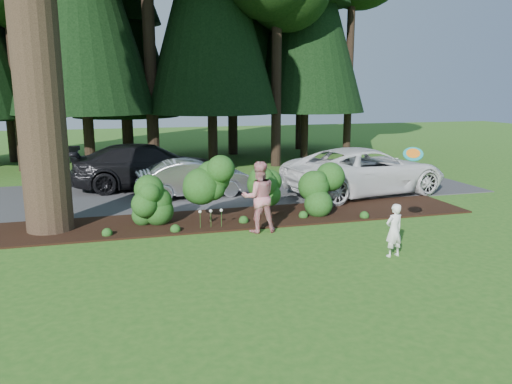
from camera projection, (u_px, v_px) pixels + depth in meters
The scene contains 11 objects.
ground at pixel (242, 255), 11.79m from camera, with size 80.00×80.00×0.00m, color #29601B.
mulch_bed at pixel (216, 220), 14.84m from camera, with size 16.00×2.50×0.05m, color black.
driveway at pixel (194, 192), 18.85m from camera, with size 22.00×6.00×0.03m, color #38383A.
shrub_row at pixel (242, 193), 14.78m from camera, with size 6.53×1.60×1.61m.
lily_cluster at pixel (211, 212), 13.87m from camera, with size 0.69×0.09×0.57m.
car_silver_wagon at pixel (194, 178), 17.93m from camera, with size 1.41×4.05×1.33m, color silver.
car_white_suv at pixel (365, 171), 18.38m from camera, with size 2.83×6.14×1.71m, color white.
car_dark_suv at pixel (149, 166), 19.47m from camera, with size 2.40×5.91×1.71m, color black.
child at pixel (394, 230), 11.58m from camera, with size 0.46×0.30×1.27m, color white.
adult at pixel (259, 197), 13.53m from camera, with size 0.95×0.74×1.95m, color red.
frisbee at pixel (413, 154), 11.33m from camera, with size 0.50×0.39×0.39m.
Camera 1 is at (-2.71, -10.91, 3.87)m, focal length 35.00 mm.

